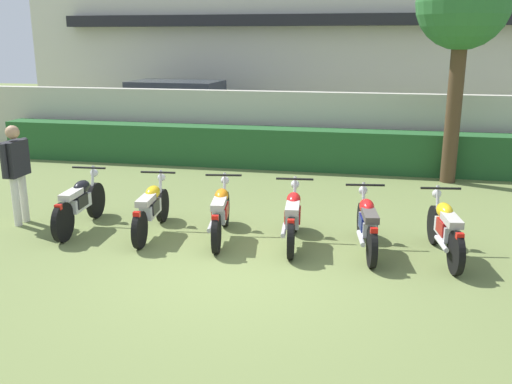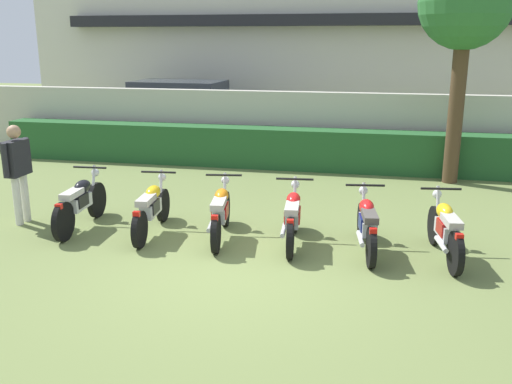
# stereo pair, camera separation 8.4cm
# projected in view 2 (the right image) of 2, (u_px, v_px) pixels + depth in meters

# --- Properties ---
(ground) EXTENTS (60.00, 60.00, 0.00)m
(ground) POSITION_uv_depth(u_px,v_px,m) (235.00, 269.00, 7.90)
(ground) COLOR olive
(building) EXTENTS (20.58, 6.50, 7.04)m
(building) POSITION_uv_depth(u_px,v_px,m) (332.00, 28.00, 20.79)
(building) COLOR beige
(building) RESTS_ON ground
(compound_wall) EXTENTS (19.55, 0.30, 1.84)m
(compound_wall) POSITION_uv_depth(u_px,v_px,m) (304.00, 128.00, 14.45)
(compound_wall) COLOR #BCB7A8
(compound_wall) RESTS_ON ground
(hedge_row) EXTENTS (15.64, 0.70, 0.99)m
(hedge_row) POSITION_uv_depth(u_px,v_px,m) (300.00, 149.00, 13.90)
(hedge_row) COLOR #235628
(hedge_row) RESTS_ON ground
(parked_car) EXTENTS (4.58, 2.25, 1.89)m
(parked_car) POSITION_uv_depth(u_px,v_px,m) (184.00, 112.00, 17.38)
(parked_car) COLOR navy
(parked_car) RESTS_ON ground
(tree_near_inspector) EXTENTS (1.95, 1.95, 4.84)m
(tree_near_inspector) POSITION_uv_depth(u_px,v_px,m) (465.00, 7.00, 11.72)
(tree_near_inspector) COLOR #4C3823
(tree_near_inspector) RESTS_ON ground
(motorcycle_in_row_0) EXTENTS (0.60, 1.91, 0.98)m
(motorcycle_in_row_0) POSITION_uv_depth(u_px,v_px,m) (80.00, 202.00, 9.49)
(motorcycle_in_row_0) COLOR black
(motorcycle_in_row_0) RESTS_ON ground
(motorcycle_in_row_1) EXTENTS (0.60, 1.90, 0.95)m
(motorcycle_in_row_1) POSITION_uv_depth(u_px,v_px,m) (151.00, 208.00, 9.24)
(motorcycle_in_row_1) COLOR black
(motorcycle_in_row_1) RESTS_ON ground
(motorcycle_in_row_2) EXTENTS (0.60, 1.88, 0.96)m
(motorcycle_in_row_2) POSITION_uv_depth(u_px,v_px,m) (221.00, 212.00, 9.01)
(motorcycle_in_row_2) COLOR black
(motorcycle_in_row_2) RESTS_ON ground
(motorcycle_in_row_3) EXTENTS (0.60, 1.82, 0.97)m
(motorcycle_in_row_3) POSITION_uv_depth(u_px,v_px,m) (293.00, 217.00, 8.74)
(motorcycle_in_row_3) COLOR black
(motorcycle_in_row_3) RESTS_ON ground
(motorcycle_in_row_4) EXTENTS (0.60, 1.78, 0.95)m
(motorcycle_in_row_4) POSITION_uv_depth(u_px,v_px,m) (367.00, 224.00, 8.43)
(motorcycle_in_row_4) COLOR black
(motorcycle_in_row_4) RESTS_ON ground
(motorcycle_in_row_5) EXTENTS (0.60, 1.81, 0.96)m
(motorcycle_in_row_5) POSITION_uv_depth(u_px,v_px,m) (445.00, 229.00, 8.17)
(motorcycle_in_row_5) COLOR black
(motorcycle_in_row_5) RESTS_ON ground
(inspector_person) EXTENTS (0.23, 0.69, 1.73)m
(inspector_person) POSITION_uv_depth(u_px,v_px,m) (17.00, 166.00, 9.63)
(inspector_person) COLOR silver
(inspector_person) RESTS_ON ground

